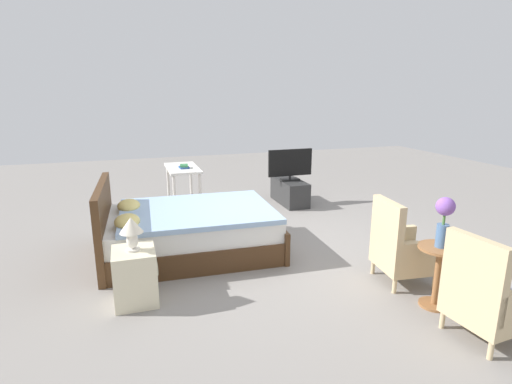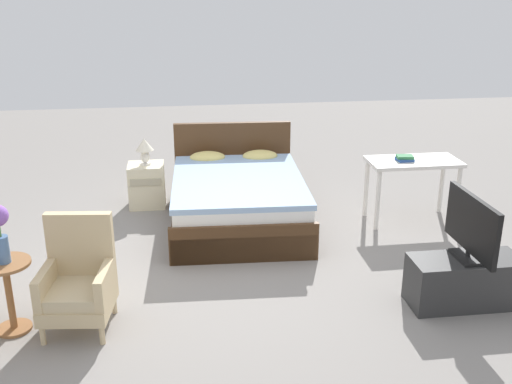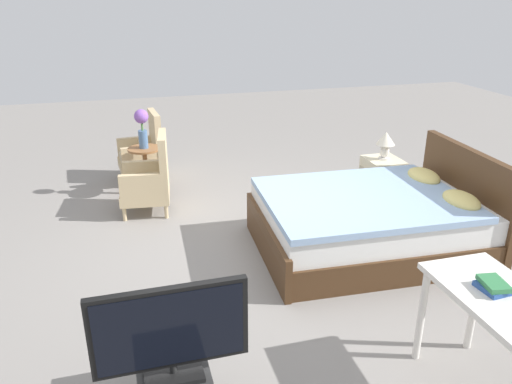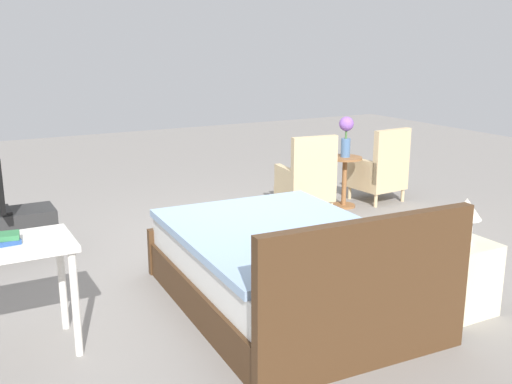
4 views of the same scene
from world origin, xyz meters
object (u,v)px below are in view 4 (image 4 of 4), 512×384
(armchair_by_window_left, at_px, (380,172))
(table_lamp, at_px, (466,214))
(book_stack, at_px, (4,239))
(armchair_by_window_right, at_px, (307,181))
(bed, at_px, (288,270))
(flower_vase, at_px, (346,132))
(nightstand, at_px, (460,277))
(tv_stand, at_px, (1,235))
(side_table, at_px, (344,176))

(armchair_by_window_left, xyz_separation_m, table_lamp, (1.52, 2.71, 0.38))
(table_lamp, relative_size, book_stack, 1.65)
(armchair_by_window_left, height_order, table_lamp, armchair_by_window_left)
(armchair_by_window_right, bearing_deg, bed, 53.59)
(armchair_by_window_right, height_order, flower_vase, flower_vase)
(armchair_by_window_left, distance_m, table_lamp, 3.13)
(nightstand, height_order, table_lamp, table_lamp)
(nightstand, height_order, book_stack, book_stack)
(armchair_by_window_left, xyz_separation_m, book_stack, (4.47, 1.79, 0.40))
(tv_stand, bearing_deg, nightstand, 135.09)
(armchair_by_window_right, height_order, table_lamp, armchair_by_window_right)
(armchair_by_window_right, distance_m, tv_stand, 3.27)
(flower_vase, bearing_deg, bed, 45.11)
(armchair_by_window_right, xyz_separation_m, flower_vase, (-0.54, -0.01, 0.53))
(table_lamp, bearing_deg, armchair_by_window_left, -119.26)
(armchair_by_window_left, bearing_deg, bed, 38.32)
(book_stack, bearing_deg, armchair_by_window_right, -152.22)
(armchair_by_window_left, relative_size, book_stack, 4.60)
(armchair_by_window_left, height_order, armchair_by_window_right, same)
(bed, xyz_separation_m, book_stack, (1.89, -0.25, 0.47))
(armchair_by_window_left, xyz_separation_m, nightstand, (1.52, 2.71, -0.11))
(bed, distance_m, tv_stand, 2.77)
(bed, xyz_separation_m, side_table, (-2.05, -2.05, 0.08))
(nightstand, xyz_separation_m, table_lamp, (0.00, 0.00, 0.48))
(armchair_by_window_left, distance_m, nightstand, 3.11)
(bed, distance_m, book_stack, 1.96)
(side_table, height_order, table_lamp, table_lamp)
(book_stack, bearing_deg, bed, 172.36)
(side_table, bearing_deg, armchair_by_window_left, 178.75)
(bed, bearing_deg, nightstand, 147.90)
(side_table, bearing_deg, table_lamp, 70.19)
(flower_vase, bearing_deg, side_table, -90.00)
(side_table, relative_size, nightstand, 1.13)
(table_lamp, xyz_separation_m, tv_stand, (2.82, -2.81, -0.54))
(armchair_by_window_left, bearing_deg, book_stack, 21.80)
(bed, relative_size, book_stack, 10.93)
(bed, height_order, armchair_by_window_right, bed)
(bed, relative_size, armchair_by_window_right, 2.38)
(nightstand, height_order, tv_stand, nightstand)
(table_lamp, bearing_deg, book_stack, -17.34)
(nightstand, distance_m, table_lamp, 0.48)
(side_table, height_order, flower_vase, flower_vase)
(flower_vase, distance_m, nightstand, 2.96)
(nightstand, bearing_deg, table_lamp, 90.00)
(armchair_by_window_right, height_order, tv_stand, armchair_by_window_right)
(flower_vase, bearing_deg, tv_stand, -1.36)
(nightstand, bearing_deg, tv_stand, -44.91)
(nightstand, bearing_deg, flower_vase, -109.81)
(armchair_by_window_left, xyz_separation_m, flower_vase, (0.54, -0.01, 0.53))
(bed, height_order, table_lamp, bed)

